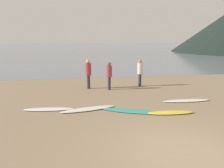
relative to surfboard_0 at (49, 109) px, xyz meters
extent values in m
cube|color=#8C7559|center=(4.00, 5.54, -0.14)|extent=(120.00, 120.00, 0.20)
cube|color=slate|center=(4.00, 57.64, -0.04)|extent=(140.00, 100.00, 0.01)
ellipsoid|color=white|center=(0.00, 0.00, 0.00)|extent=(2.20, 0.67, 0.07)
ellipsoid|color=silver|center=(1.72, -0.28, 0.01)|extent=(2.54, 1.06, 0.08)
ellipsoid|color=teal|center=(3.55, -0.82, 0.00)|extent=(2.62, 1.58, 0.07)
ellipsoid|color=yellow|center=(5.09, -1.34, 0.01)|extent=(2.02, 0.60, 0.09)
ellipsoid|color=silver|center=(6.64, 0.28, 0.00)|extent=(2.43, 0.54, 0.08)
cylinder|color=#2D2D38|center=(2.02, 3.98, 0.38)|extent=(0.20, 0.20, 0.84)
cylinder|color=#9E3338|center=(2.02, 3.98, 1.17)|extent=(0.37, 0.37, 0.73)
sphere|color=tan|center=(2.02, 3.98, 1.65)|extent=(0.24, 0.24, 0.24)
cylinder|color=#2D2D38|center=(5.35, 4.12, 0.37)|extent=(0.19, 0.19, 0.81)
cylinder|color=beige|center=(5.35, 4.12, 1.12)|extent=(0.35, 0.35, 0.70)
sphere|color=#936B4C|center=(5.35, 4.12, 1.59)|extent=(0.23, 0.23, 0.23)
cylinder|color=#2D2D38|center=(3.24, 3.47, 0.35)|extent=(0.19, 0.19, 0.78)
cylinder|color=#9E3338|center=(3.24, 3.47, 1.08)|extent=(0.34, 0.34, 0.68)
sphere|color=brown|center=(3.24, 3.47, 1.53)|extent=(0.22, 0.22, 0.22)
camera|label=1|loc=(1.16, -9.89, 3.11)|focal=36.54mm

